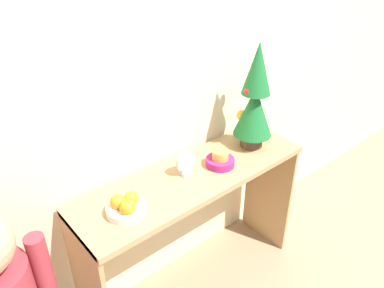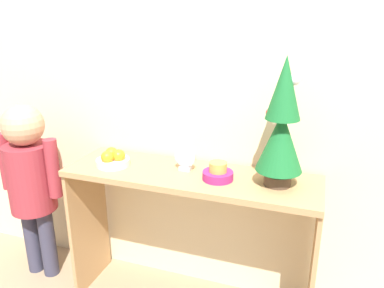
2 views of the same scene
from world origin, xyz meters
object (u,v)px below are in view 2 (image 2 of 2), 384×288
desk_clock (185,159)px  child_figure (30,174)px  mini_tree (282,126)px  fruit_bowl (113,159)px  singing_bowl (218,173)px

desk_clock → child_figure: child_figure is taller
mini_tree → desk_clock: 0.50m
fruit_bowl → child_figure: 0.56m
child_figure → mini_tree: bearing=2.0°
fruit_bowl → singing_bowl: size_ratio=1.18×
mini_tree → singing_bowl: 0.37m
desk_clock → singing_bowl: bearing=-16.3°
fruit_bowl → singing_bowl: fruit_bowl is taller
singing_bowl → child_figure: 1.11m
singing_bowl → desk_clock: 0.19m
singing_bowl → desk_clock: bearing=163.7°
mini_tree → desk_clock: mini_tree is taller
desk_clock → mini_tree: bearing=-2.5°
fruit_bowl → child_figure: bearing=-179.1°
mini_tree → child_figure: size_ratio=0.55×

